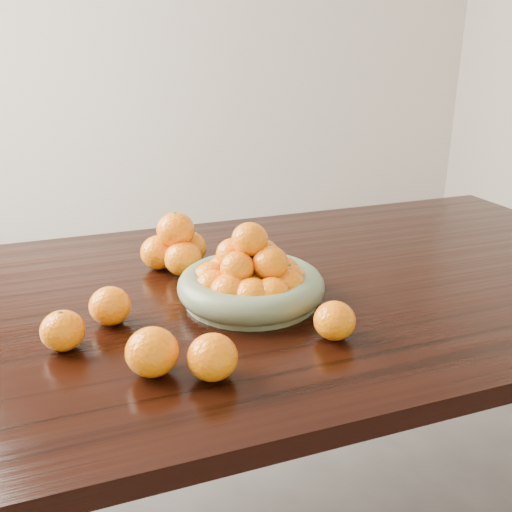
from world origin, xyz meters
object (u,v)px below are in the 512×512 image
object	(u,v)px
fruit_bowl	(251,281)
orange_pyramid	(176,247)
dining_table	(255,323)
loose_orange_0	(63,331)

from	to	relation	value
fruit_bowl	orange_pyramid	size ratio (longest dim) A/B	1.88
fruit_bowl	orange_pyramid	world-z (taller)	fruit_bowl
orange_pyramid	dining_table	bearing A→B (deg)	-50.14
fruit_bowl	orange_pyramid	distance (m)	0.25
dining_table	orange_pyramid	xyz separation A→B (m)	(-0.14, 0.16, 0.14)
orange_pyramid	loose_orange_0	world-z (taller)	orange_pyramid
dining_table	loose_orange_0	bearing A→B (deg)	-160.91
orange_pyramid	loose_orange_0	xyz separation A→B (m)	(-0.27, -0.31, -0.02)
dining_table	fruit_bowl	size ratio (longest dim) A/B	6.56
fruit_bowl	loose_orange_0	xyz separation A→B (m)	(-0.38, -0.07, -0.01)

